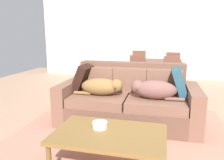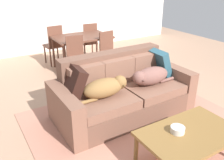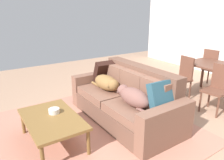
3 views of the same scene
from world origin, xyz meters
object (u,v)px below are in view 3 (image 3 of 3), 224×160
object	(u,v)px
dining_table	(218,68)
dog_on_right_cushion	(133,97)
dining_chair_near_left	(182,76)
dining_chair_far_left	(211,67)
dog_on_left_cushion	(107,83)
bowl_on_coffee_table	(54,111)
couch	(127,101)
throw_pillow_by_left_arm	(106,72)
dining_chair_near_right	(217,87)
throw_pillow_by_right_arm	(163,97)
coffee_table	(52,120)

from	to	relation	value
dining_table	dog_on_right_cushion	bearing A→B (deg)	-88.22
dining_chair_near_left	dining_chair_far_left	size ratio (longest dim) A/B	0.96
dog_on_left_cushion	bowl_on_coffee_table	world-z (taller)	dog_on_left_cushion
dining_table	bowl_on_coffee_table	bearing A→B (deg)	-96.81
dog_on_right_cushion	dining_table	distance (m)	2.38
bowl_on_coffee_table	dining_chair_near_left	world-z (taller)	dining_chair_near_left
dining_table	dining_chair_near_left	distance (m)	0.76
couch	dining_table	xyz separation A→B (m)	(0.32, 2.19, 0.34)
dog_on_right_cushion	throw_pillow_by_left_arm	distance (m)	1.21
couch	dining_chair_near_right	distance (m)	1.76
dog_on_right_cushion	throw_pillow_by_left_arm	bearing A→B (deg)	168.12
throw_pillow_by_left_arm	dining_chair_near_right	xyz separation A→B (m)	(1.50, 1.56, -0.17)
throw_pillow_by_right_arm	dining_chair_near_right	world-z (taller)	same
bowl_on_coffee_table	dining_chair_near_right	bearing A→B (deg)	74.49
couch	dog_on_right_cushion	world-z (taller)	couch
throw_pillow_by_left_arm	bowl_on_coffee_table	world-z (taller)	throw_pillow_by_left_arm
dog_on_left_cushion	dining_chair_near_left	bearing A→B (deg)	79.31
dog_on_left_cushion	dining_chair_far_left	distance (m)	2.92
couch	coffee_table	bearing A→B (deg)	-89.53
couch	coffee_table	distance (m)	1.37
throw_pillow_by_left_arm	dog_on_left_cushion	bearing A→B (deg)	-28.53
couch	dog_on_right_cushion	bearing A→B (deg)	-26.41
coffee_table	dining_table	size ratio (longest dim) A/B	0.91
dog_on_left_cushion	dining_chair_near_left	world-z (taller)	dining_chair_near_left
dining_chair_near_right	throw_pillow_by_right_arm	bearing A→B (deg)	-93.03
dining_chair_far_left	dining_chair_near_left	bearing A→B (deg)	88.45
throw_pillow_by_left_arm	dining_chair_far_left	distance (m)	2.77
throw_pillow_by_left_arm	dining_chair_near_left	size ratio (longest dim) A/B	0.50
throw_pillow_by_left_arm	throw_pillow_by_right_arm	size ratio (longest dim) A/B	0.99
coffee_table	throw_pillow_by_right_arm	bearing A→B (deg)	62.12
couch	throw_pillow_by_left_arm	xyz separation A→B (m)	(-0.79, 0.04, 0.33)
couch	dining_table	bearing A→B (deg)	80.95
dog_on_right_cushion	dining_chair_far_left	size ratio (longest dim) A/B	0.80
couch	dining_chair_near_left	distance (m)	1.57
dog_on_right_cushion	coffee_table	xyz separation A→B (m)	(-0.37, -1.18, -0.23)
throw_pillow_by_right_arm	bowl_on_coffee_table	size ratio (longest dim) A/B	2.91
couch	dog_on_right_cushion	distance (m)	0.51
dog_on_right_cushion	throw_pillow_by_right_arm	distance (m)	0.47
couch	bowl_on_coffee_table	size ratio (longest dim) A/B	13.38
throw_pillow_by_right_arm	dog_on_left_cushion	bearing A→B (deg)	-168.60
bowl_on_coffee_table	dining_chair_near_left	xyz separation A→B (m)	(0.01, 2.85, 0.06)
dog_on_left_cushion	dining_table	distance (m)	2.46
dog_on_right_cushion	bowl_on_coffee_table	world-z (taller)	dog_on_right_cushion
bowl_on_coffee_table	dining_chair_far_left	xyz separation A→B (m)	(-0.07, 4.03, 0.07)
dining_chair_near_right	dining_chair_near_left	bearing A→B (deg)	176.98
throw_pillow_by_left_arm	coffee_table	distance (m)	1.66
couch	throw_pillow_by_right_arm	size ratio (longest dim) A/B	4.60
dog_on_right_cushion	dining_chair_far_left	bearing A→B (deg)	100.06
couch	dining_chair_far_left	bearing A→B (deg)	92.71
throw_pillow_by_left_arm	dining_chair_near_right	world-z (taller)	dining_chair_near_right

